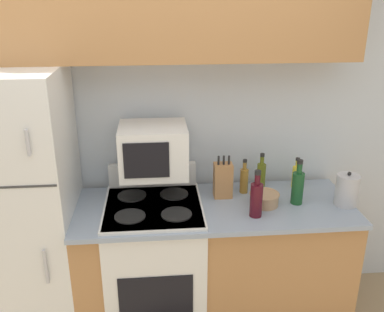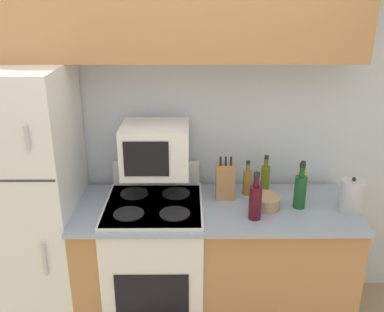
{
  "view_description": "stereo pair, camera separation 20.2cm",
  "coord_description": "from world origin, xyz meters",
  "px_view_note": "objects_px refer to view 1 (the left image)",
  "views": [
    {
      "loc": [
        -0.02,
        -2.12,
        2.17
      ],
      "look_at": [
        0.2,
        0.29,
        1.24
      ],
      "focal_mm": 40.0,
      "sensor_mm": 36.0,
      "label": 1
    },
    {
      "loc": [
        0.18,
        -2.13,
        2.17
      ],
      "look_at": [
        0.2,
        0.29,
        1.24
      ],
      "focal_mm": 40.0,
      "sensor_mm": 36.0,
      "label": 2
    }
  ],
  "objects_px": {
    "stove": "(155,263)",
    "bottle_cooking_spray": "(296,176)",
    "bottle_wine_red": "(256,198)",
    "refrigerator": "(19,211)",
    "bottle_olive_oil": "(261,175)",
    "bowl": "(264,198)",
    "kettle": "(347,190)",
    "microwave": "(153,150)",
    "knife_block": "(223,180)",
    "bottle_vinegar": "(244,180)",
    "bottle_wine_green": "(298,186)"
  },
  "relations": [
    {
      "from": "microwave",
      "to": "knife_block",
      "type": "distance_m",
      "value": 0.5
    },
    {
      "from": "stove",
      "to": "bowl",
      "type": "bearing_deg",
      "value": -1.99
    },
    {
      "from": "refrigerator",
      "to": "microwave",
      "type": "bearing_deg",
      "value": 6.65
    },
    {
      "from": "microwave",
      "to": "bowl",
      "type": "relative_size",
      "value": 2.2
    },
    {
      "from": "bottle_olive_oil",
      "to": "bottle_wine_green",
      "type": "bearing_deg",
      "value": -52.7
    },
    {
      "from": "stove",
      "to": "bowl",
      "type": "relative_size",
      "value": 5.54
    },
    {
      "from": "bottle_wine_red",
      "to": "bottle_olive_oil",
      "type": "height_order",
      "value": "bottle_wine_red"
    },
    {
      "from": "bowl",
      "to": "bottle_cooking_spray",
      "type": "xyz_separation_m",
      "value": [
        0.28,
        0.24,
        0.04
      ]
    },
    {
      "from": "stove",
      "to": "microwave",
      "type": "distance_m",
      "value": 0.77
    },
    {
      "from": "kettle",
      "to": "bottle_olive_oil",
      "type": "bearing_deg",
      "value": 149.7
    },
    {
      "from": "microwave",
      "to": "bottle_wine_green",
      "type": "xyz_separation_m",
      "value": [
        0.91,
        -0.15,
        -0.23
      ]
    },
    {
      "from": "stove",
      "to": "bottle_cooking_spray",
      "type": "relative_size",
      "value": 4.86
    },
    {
      "from": "knife_block",
      "to": "bottle_olive_oil",
      "type": "height_order",
      "value": "knife_block"
    },
    {
      "from": "refrigerator",
      "to": "bottle_cooking_spray",
      "type": "xyz_separation_m",
      "value": [
        1.83,
        0.18,
        0.09
      ]
    },
    {
      "from": "refrigerator",
      "to": "bottle_wine_red",
      "type": "bearing_deg",
      "value": -7.49
    },
    {
      "from": "kettle",
      "to": "bowl",
      "type": "bearing_deg",
      "value": 175.01
    },
    {
      "from": "stove",
      "to": "knife_block",
      "type": "bearing_deg",
      "value": 14.18
    },
    {
      "from": "knife_block",
      "to": "bottle_olive_oil",
      "type": "bearing_deg",
      "value": 19.02
    },
    {
      "from": "bottle_cooking_spray",
      "to": "bottle_olive_oil",
      "type": "relative_size",
      "value": 0.85
    },
    {
      "from": "bowl",
      "to": "bottle_olive_oil",
      "type": "distance_m",
      "value": 0.25
    },
    {
      "from": "bottle_wine_red",
      "to": "refrigerator",
      "type": "bearing_deg",
      "value": 172.51
    },
    {
      "from": "microwave",
      "to": "bottle_cooking_spray",
      "type": "relative_size",
      "value": 1.93
    },
    {
      "from": "bottle_cooking_spray",
      "to": "bottle_wine_red",
      "type": "bearing_deg",
      "value": -134.71
    },
    {
      "from": "stove",
      "to": "bottle_olive_oil",
      "type": "bearing_deg",
      "value": 16.04
    },
    {
      "from": "bowl",
      "to": "bottle_wine_red",
      "type": "bearing_deg",
      "value": -122.47
    },
    {
      "from": "knife_block",
      "to": "bottle_wine_red",
      "type": "relative_size",
      "value": 0.98
    },
    {
      "from": "bottle_wine_red",
      "to": "bottle_olive_oil",
      "type": "bearing_deg",
      "value": 71.95
    },
    {
      "from": "bottle_vinegar",
      "to": "bottle_cooking_spray",
      "type": "bearing_deg",
      "value": 6.83
    },
    {
      "from": "refrigerator",
      "to": "bottle_wine_red",
      "type": "xyz_separation_m",
      "value": [
        1.46,
        -0.19,
        0.12
      ]
    },
    {
      "from": "bottle_cooking_spray",
      "to": "bottle_wine_green",
      "type": "distance_m",
      "value": 0.25
    },
    {
      "from": "knife_block",
      "to": "bottle_vinegar",
      "type": "bearing_deg",
      "value": 18.06
    },
    {
      "from": "refrigerator",
      "to": "bottle_cooking_spray",
      "type": "distance_m",
      "value": 1.84
    },
    {
      "from": "bowl",
      "to": "bottle_olive_oil",
      "type": "relative_size",
      "value": 0.74
    },
    {
      "from": "bowl",
      "to": "kettle",
      "type": "bearing_deg",
      "value": -4.99
    },
    {
      "from": "knife_block",
      "to": "bottle_wine_green",
      "type": "xyz_separation_m",
      "value": [
        0.46,
        -0.14,
        -0.0
      ]
    },
    {
      "from": "bowl",
      "to": "kettle",
      "type": "xyz_separation_m",
      "value": [
        0.52,
        -0.05,
        0.06
      ]
    },
    {
      "from": "bowl",
      "to": "bottle_cooking_spray",
      "type": "distance_m",
      "value": 0.37
    },
    {
      "from": "kettle",
      "to": "refrigerator",
      "type": "bearing_deg",
      "value": 177.28
    },
    {
      "from": "bottle_wine_green",
      "to": "kettle",
      "type": "bearing_deg",
      "value": -9.03
    },
    {
      "from": "microwave",
      "to": "kettle",
      "type": "distance_m",
      "value": 1.26
    },
    {
      "from": "bottle_cooking_spray",
      "to": "bottle_wine_red",
      "type": "height_order",
      "value": "bottle_wine_red"
    },
    {
      "from": "stove",
      "to": "bottle_cooking_spray",
      "type": "distance_m",
      "value": 1.14
    },
    {
      "from": "bottle_cooking_spray",
      "to": "bottle_olive_oil",
      "type": "bearing_deg",
      "value": 179.54
    },
    {
      "from": "refrigerator",
      "to": "bowl",
      "type": "height_order",
      "value": "refrigerator"
    },
    {
      "from": "refrigerator",
      "to": "knife_block",
      "type": "bearing_deg",
      "value": 3.91
    },
    {
      "from": "bottle_vinegar",
      "to": "bottle_wine_red",
      "type": "bearing_deg",
      "value": -89.03
    },
    {
      "from": "bottle_olive_oil",
      "to": "bowl",
      "type": "bearing_deg",
      "value": -98.27
    },
    {
      "from": "knife_block",
      "to": "bowl",
      "type": "relative_size",
      "value": 1.52
    },
    {
      "from": "stove",
      "to": "bowl",
      "type": "height_order",
      "value": "stove"
    },
    {
      "from": "bowl",
      "to": "bottle_olive_oil",
      "type": "height_order",
      "value": "bottle_olive_oil"
    }
  ]
}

